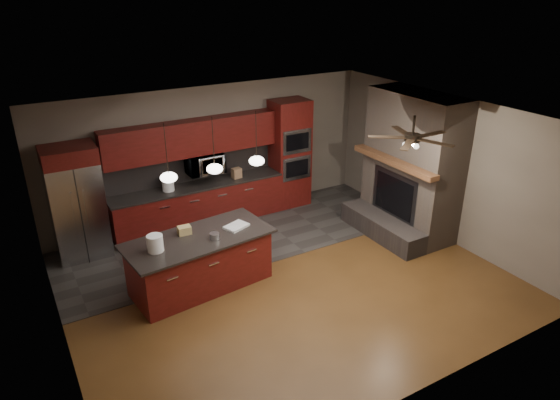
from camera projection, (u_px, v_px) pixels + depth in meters
ground at (286, 279)px, 8.53m from camera, size 7.00×7.00×0.00m
ceiling at (286, 119)px, 7.39m from camera, size 7.00×6.00×0.02m
back_wall at (212, 153)px, 10.33m from camera, size 7.00×0.02×2.80m
right_wall at (443, 167)px, 9.57m from camera, size 0.02×6.00×2.80m
left_wall at (50, 262)px, 6.35m from camera, size 0.02×6.00×2.80m
slate_tile_patch at (240, 236)px, 9.95m from camera, size 7.00×2.40×0.01m
fireplace_column at (409, 170)px, 9.71m from camera, size 1.30×2.10×2.80m
back_cabinetry at (197, 184)px, 10.12m from camera, size 3.59×0.64×2.20m
oven_tower at (290, 154)px, 10.95m from camera, size 0.80×0.63×2.38m
microwave at (205, 164)px, 10.05m from camera, size 0.73×0.41×0.50m
refrigerator at (77, 203)px, 8.89m from camera, size 0.90×0.75×2.10m
kitchen_island at (200, 262)px, 8.17m from camera, size 2.47×1.32×0.92m
white_bucket at (155, 243)px, 7.52m from camera, size 0.28×0.28×0.26m
paint_can at (214, 236)px, 7.90m from camera, size 0.17×0.17×0.10m
paint_tray at (236, 226)px, 8.29m from camera, size 0.45×0.38×0.04m
cardboard_box at (184, 230)px, 8.06m from camera, size 0.22×0.17×0.13m
counter_bucket at (168, 184)px, 9.75m from camera, size 0.30×0.30×0.26m
counter_box at (237, 173)px, 10.39m from camera, size 0.20×0.16×0.21m
pendant_left at (169, 177)px, 7.53m from camera, size 0.26×0.26×0.92m
pendant_center at (215, 169)px, 7.87m from camera, size 0.26×0.26×0.92m
pendant_right at (257, 161)px, 8.21m from camera, size 0.26×0.26×0.92m
ceiling_fan at (412, 137)px, 7.72m from camera, size 1.27×1.33×0.41m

